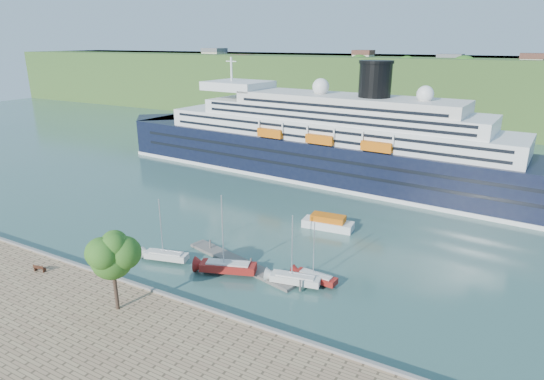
{
  "coord_description": "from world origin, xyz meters",
  "views": [
    {
      "loc": [
        35.48,
        -35.25,
        29.64
      ],
      "look_at": [
        -0.65,
        30.0,
        5.03
      ],
      "focal_mm": 30.0,
      "sensor_mm": 36.0,
      "label": 1
    }
  ],
  "objects": [
    {
      "name": "ground",
      "position": [
        0.0,
        0.0,
        0.0
      ],
      "size": [
        400.0,
        400.0,
        0.0
      ],
      "primitive_type": "plane",
      "color": "#325954",
      "rests_on": "ground"
    },
    {
      "name": "far_hillside",
      "position": [
        0.0,
        145.0,
        12.0
      ],
      "size": [
        400.0,
        50.0,
        24.0
      ],
      "primitive_type": "cube",
      "color": "#325522",
      "rests_on": "ground"
    },
    {
      "name": "quay_coping",
      "position": [
        0.0,
        -0.2,
        1.15
      ],
      "size": [
        220.0,
        0.5,
        0.3
      ],
      "primitive_type": "cube",
      "color": "slate",
      "rests_on": "promenade"
    },
    {
      "name": "cruise_ship",
      "position": [
        -3.79,
        57.46,
        12.99
      ],
      "size": [
        116.61,
        25.21,
        25.98
      ],
      "primitive_type": null,
      "rotation": [
        0.0,
        0.0,
        -0.07
      ],
      "color": "black",
      "rests_on": "ground"
    },
    {
      "name": "park_bench",
      "position": [
        -16.62,
        -3.61,
        1.53
      ],
      "size": [
        1.75,
        1.03,
        1.05
      ],
      "primitive_type": null,
      "rotation": [
        0.0,
        0.0,
        0.23
      ],
      "color": "#452113",
      "rests_on": "promenade"
    },
    {
      "name": "promenade_tree",
      "position": [
        -1.11,
        -4.92,
        6.07
      ],
      "size": [
        6.12,
        6.12,
        10.13
      ],
      "primitive_type": null,
      "color": "#255F19",
      "rests_on": "promenade"
    },
    {
      "name": "floating_pontoon",
      "position": [
        4.17,
        12.2,
        0.22
      ],
      "size": [
        19.41,
        7.06,
        0.43
      ],
      "primitive_type": null,
      "rotation": [
        0.0,
        0.0,
        -0.25
      ],
      "color": "#67625C",
      "rests_on": "ground"
    },
    {
      "name": "sailboat_white_near",
      "position": [
        -5.42,
        7.98,
        4.42
      ],
      "size": [
        7.1,
        3.5,
        8.83
      ],
      "primitive_type": null,
      "rotation": [
        0.0,
        0.0,
        0.25
      ],
      "color": "silver",
      "rests_on": "ground"
    },
    {
      "name": "sailboat_red",
      "position": [
        4.26,
        9.11,
        5.31
      ],
      "size": [
        8.51,
        4.9,
        10.61
      ],
      "primitive_type": null,
      "rotation": [
        0.0,
        0.0,
        0.34
      ],
      "color": "maroon",
      "rests_on": "ground"
    },
    {
      "name": "sailboat_white_far",
      "position": [
        13.36,
        10.83,
        4.54
      ],
      "size": [
        7.27,
        3.27,
        9.07
      ],
      "primitive_type": null,
      "rotation": [
        0.0,
        0.0,
        0.19
      ],
      "color": "silver",
      "rests_on": "ground"
    },
    {
      "name": "tender_launch",
      "position": [
        9.91,
        30.04,
        1.16
      ],
      "size": [
        8.66,
        3.66,
        2.33
      ],
      "primitive_type": null,
      "rotation": [
        0.0,
        0.0,
        0.09
      ],
      "color": "#D3610C",
      "rests_on": "ground"
    },
    {
      "name": "sailboat_extra",
      "position": [
        15.38,
        12.66,
        3.96
      ],
      "size": [
        6.24,
        2.16,
        7.92
      ],
      "primitive_type": null,
      "rotation": [
        0.0,
        0.0,
        -0.08
      ],
      "color": "maroon",
      "rests_on": "ground"
    }
  ]
}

